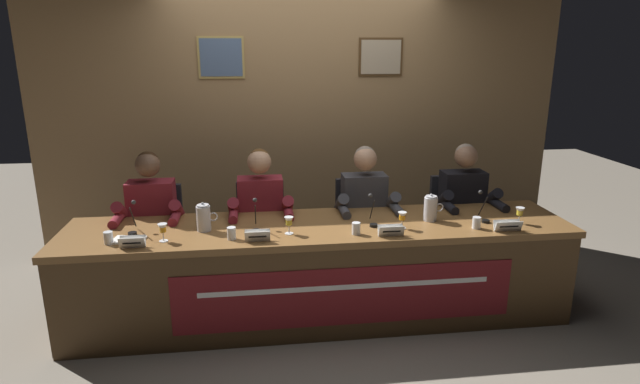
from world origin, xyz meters
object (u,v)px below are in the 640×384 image
Objects in this scene: water_cup_center_right at (356,229)px; juice_glass_far_right at (520,212)px; juice_glass_far_left at (163,229)px; chair_center_left at (262,237)px; water_cup_center_left at (232,234)px; water_cup_far_right at (476,223)px; water_cup_far_left at (109,239)px; juice_glass_center_left at (289,222)px; panelist_far_left at (151,218)px; microphone_far_left at (133,223)px; nameplate_far_right at (508,226)px; chair_far_left at (158,242)px; panelist_center_right at (366,210)px; microphone_center_right at (373,215)px; microphone_far_right at (484,211)px; panelist_far_right at (465,206)px; document_stack_far_left at (128,240)px; water_pitcher_left_side at (204,218)px; water_pitcher_right_side at (431,208)px; panelist_center_left at (261,214)px; nameplate_center_left at (257,236)px; conference_table at (322,259)px; chair_far_right at (454,229)px; nameplate_far_left at (132,242)px; juice_glass_center_right at (402,217)px; nameplate_center_right at (391,231)px; chair_center_right at (360,233)px; microphone_center_left at (256,220)px.

juice_glass_far_right is (1.24, 0.07, 0.05)m from water_cup_center_right.
juice_glass_far_left is 0.14× the size of chair_center_left.
water_cup_center_left is 1.00× the size of water_cup_far_right.
juice_glass_center_left reaches higher than water_cup_far_left.
microphone_far_left is (-0.04, -0.39, 0.10)m from panelist_far_left.
nameplate_far_right is 1.59× the size of juice_glass_far_right.
panelist_center_right is (1.71, -0.20, 0.28)m from chair_far_left.
microphone_center_right is 0.85m from microphone_far_right.
chair_far_left is at bearing 175.55° from panelist_far_right.
document_stack_far_left is (-0.90, -0.74, 0.31)m from chair_center_left.
panelist_far_right reaches higher than microphone_far_left.
juice_glass_far_left is 2.44m from panelist_far_right.
water_pitcher_left_side is at bearing 16.97° from water_cup_far_left.
nameplate_far_right is (2.63, -0.30, -0.03)m from microphone_far_left.
water_pitcher_right_side is (0.46, 0.04, 0.02)m from microphone_center_right.
panelist_far_right is at bearing 12.14° from water_cup_far_left.
juice_glass_center_left is 0.53× the size of document_stack_far_left.
water_cup_far_left is 0.39× the size of microphone_far_right.
panelist_far_left is 0.40m from microphone_far_left.
microphone_center_right is at bearing 5.80° from juice_glass_far_left.
panelist_center_left is 0.67m from nameplate_center_left.
chair_far_right reaches higher than conference_table.
nameplate_far_left is 0.20m from water_cup_far_left.
conference_table is 29.97× the size of juice_glass_center_right.
juice_glass_far_left is 1.55m from nameplate_center_right.
chair_center_right reaches higher than juice_glass_far_left.
chair_far_right is (2.55, 0.88, -0.34)m from nameplate_far_left.
juice_glass_far_left is (0.18, 0.10, 0.05)m from nameplate_far_left.
juice_glass_center_right is (1.67, 0.04, 0.00)m from juice_glass_far_left.
microphone_far_right is (0.78, 0.23, 0.03)m from nameplate_center_right.
water_pitcher_left_side reaches higher than nameplate_far_left.
microphone_far_right is at bearing -0.17° from microphone_center_left.
juice_glass_center_left is at bearing -8.21° from microphone_far_left.
microphone_far_right is (1.23, 0.05, 0.30)m from conference_table.
water_pitcher_right_side is (2.28, 0.19, 0.06)m from water_cup_far_left.
chair_center_right and chair_far_right have the same top height.
microphone_far_left is at bearing 178.56° from water_pitcher_left_side.
juice_glass_far_right reaches higher than document_stack_far_left.
microphone_center_left is at bearing -165.77° from panelist_far_right.
chair_far_left is 0.70m from microphone_far_left.
nameplate_far_left is at bearing -172.87° from water_cup_center_left.
juice_glass_center_left is 0.10× the size of panelist_center_right.
water_pitcher_right_side is at bearing 166.49° from juice_glass_far_right.
juice_glass_far_left is at bearing -152.74° from chair_center_right.
nameplate_far_left is at bearing -79.34° from microphone_far_left.
water_cup_far_right is at bearing -27.62° from chair_center_left.
document_stack_far_left is at bearing -179.97° from juice_glass_center_left.
chair_center_left is at bearing 37.70° from water_cup_far_left.
microphone_center_right is 1.00× the size of microphone_far_right.
microphone_center_left is (-0.23, 0.10, -0.01)m from juice_glass_center_left.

